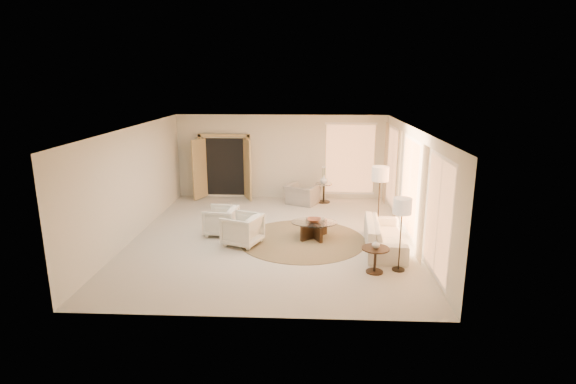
{
  "coord_description": "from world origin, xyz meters",
  "views": [
    {
      "loc": [
        0.94,
        -10.87,
        3.98
      ],
      "look_at": [
        0.4,
        0.4,
        1.1
      ],
      "focal_mm": 28.0,
      "sensor_mm": 36.0,
      "label": 1
    }
  ],
  "objects_px": {
    "armchair_left": "(221,220)",
    "end_table": "(375,256)",
    "end_vase": "(376,244)",
    "floor_lamp_far": "(402,209)",
    "bowl": "(314,220)",
    "floor_lamp_near": "(380,177)",
    "side_table": "(324,191)",
    "side_vase": "(324,180)",
    "sofa": "(385,235)",
    "accent_chair": "(302,191)",
    "armchair_right": "(242,228)",
    "coffee_table": "(314,228)"
  },
  "relations": [
    {
      "from": "side_table",
      "to": "floor_lamp_far",
      "type": "height_order",
      "value": "floor_lamp_far"
    },
    {
      "from": "accent_chair",
      "to": "side_table",
      "type": "bearing_deg",
      "value": -136.11
    },
    {
      "from": "floor_lamp_near",
      "to": "side_vase",
      "type": "relative_size",
      "value": 6.57
    },
    {
      "from": "floor_lamp_near",
      "to": "side_table",
      "type": "bearing_deg",
      "value": 113.88
    },
    {
      "from": "armchair_right",
      "to": "accent_chair",
      "type": "xyz_separation_m",
      "value": [
        1.39,
        3.72,
        0.01
      ]
    },
    {
      "from": "end_vase",
      "to": "armchair_left",
      "type": "bearing_deg",
      "value": 149.07
    },
    {
      "from": "sofa",
      "to": "end_table",
      "type": "bearing_deg",
      "value": 167.89
    },
    {
      "from": "armchair_left",
      "to": "side_table",
      "type": "height_order",
      "value": "armchair_left"
    },
    {
      "from": "armchair_right",
      "to": "floor_lamp_far",
      "type": "height_order",
      "value": "floor_lamp_far"
    },
    {
      "from": "accent_chair",
      "to": "end_table",
      "type": "distance_m",
      "value": 5.46
    },
    {
      "from": "accent_chair",
      "to": "side_vase",
      "type": "height_order",
      "value": "side_vase"
    },
    {
      "from": "end_table",
      "to": "end_vase",
      "type": "height_order",
      "value": "end_vase"
    },
    {
      "from": "side_table",
      "to": "armchair_right",
      "type": "bearing_deg",
      "value": -118.05
    },
    {
      "from": "armchair_right",
      "to": "floor_lamp_near",
      "type": "bearing_deg",
      "value": 127.21
    },
    {
      "from": "side_table",
      "to": "floor_lamp_far",
      "type": "xyz_separation_m",
      "value": [
        1.43,
        -5.32,
        0.97
      ]
    },
    {
      "from": "armchair_left",
      "to": "end_table",
      "type": "height_order",
      "value": "armchair_left"
    },
    {
      "from": "sofa",
      "to": "coffee_table",
      "type": "bearing_deg",
      "value": 73.97
    },
    {
      "from": "side_vase",
      "to": "sofa",
      "type": "bearing_deg",
      "value": -71.82
    },
    {
      "from": "floor_lamp_far",
      "to": "end_vase",
      "type": "xyz_separation_m",
      "value": [
        -0.52,
        -0.13,
        -0.72
      ]
    },
    {
      "from": "coffee_table",
      "to": "side_vase",
      "type": "xyz_separation_m",
      "value": [
        0.35,
        3.42,
        0.5
      ]
    },
    {
      "from": "end_table",
      "to": "bowl",
      "type": "bearing_deg",
      "value": 121.77
    },
    {
      "from": "armchair_left",
      "to": "floor_lamp_far",
      "type": "distance_m",
      "value": 4.78
    },
    {
      "from": "armchair_left",
      "to": "side_vase",
      "type": "relative_size",
      "value": 2.96
    },
    {
      "from": "accent_chair",
      "to": "coffee_table",
      "type": "distance_m",
      "value": 3.2
    },
    {
      "from": "floor_lamp_far",
      "to": "accent_chair",
      "type": "bearing_deg",
      "value": 112.9
    },
    {
      "from": "side_vase",
      "to": "accent_chair",
      "type": "bearing_deg",
      "value": -161.64
    },
    {
      "from": "coffee_table",
      "to": "floor_lamp_far",
      "type": "xyz_separation_m",
      "value": [
        1.78,
        -1.9,
        1.08
      ]
    },
    {
      "from": "coffee_table",
      "to": "armchair_right",
      "type": "bearing_deg",
      "value": -163.0
    },
    {
      "from": "coffee_table",
      "to": "bowl",
      "type": "bearing_deg",
      "value": 0.0
    },
    {
      "from": "side_vase",
      "to": "floor_lamp_far",
      "type": "bearing_deg",
      "value": -74.93
    },
    {
      "from": "floor_lamp_near",
      "to": "end_vase",
      "type": "height_order",
      "value": "floor_lamp_near"
    },
    {
      "from": "accent_chair",
      "to": "floor_lamp_near",
      "type": "distance_m",
      "value": 3.6
    },
    {
      "from": "side_table",
      "to": "end_vase",
      "type": "xyz_separation_m",
      "value": [
        0.91,
        -5.45,
        0.25
      ]
    },
    {
      "from": "floor_lamp_near",
      "to": "floor_lamp_far",
      "type": "bearing_deg",
      "value": -87.34
    },
    {
      "from": "end_table",
      "to": "accent_chair",
      "type": "bearing_deg",
      "value": 107.31
    },
    {
      "from": "armchair_left",
      "to": "floor_lamp_far",
      "type": "bearing_deg",
      "value": 70.77
    },
    {
      "from": "end_vase",
      "to": "side_vase",
      "type": "xyz_separation_m",
      "value": [
        -0.91,
        5.45,
        0.13
      ]
    },
    {
      "from": "sofa",
      "to": "end_vase",
      "type": "distance_m",
      "value": 1.5
    },
    {
      "from": "accent_chair",
      "to": "floor_lamp_far",
      "type": "height_order",
      "value": "floor_lamp_far"
    },
    {
      "from": "armchair_left",
      "to": "side_table",
      "type": "relative_size",
      "value": 1.26
    },
    {
      "from": "end_vase",
      "to": "end_table",
      "type": "bearing_deg",
      "value": 0.0
    },
    {
      "from": "floor_lamp_far",
      "to": "bowl",
      "type": "distance_m",
      "value": 2.75
    },
    {
      "from": "armchair_right",
      "to": "accent_chair",
      "type": "relative_size",
      "value": 0.86
    },
    {
      "from": "sofa",
      "to": "side_vase",
      "type": "bearing_deg",
      "value": 22.72
    },
    {
      "from": "end_table",
      "to": "bowl",
      "type": "xyz_separation_m",
      "value": [
        -1.26,
        2.03,
        0.1
      ]
    },
    {
      "from": "side_table",
      "to": "bowl",
      "type": "relative_size",
      "value": 1.78
    },
    {
      "from": "side_table",
      "to": "bowl",
      "type": "height_order",
      "value": "side_table"
    },
    {
      "from": "armchair_right",
      "to": "side_vase",
      "type": "height_order",
      "value": "side_vase"
    },
    {
      "from": "sofa",
      "to": "floor_lamp_far",
      "type": "bearing_deg",
      "value": -170.82
    },
    {
      "from": "armchair_right",
      "to": "end_table",
      "type": "height_order",
      "value": "armchair_right"
    }
  ]
}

